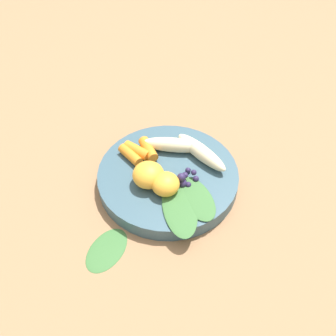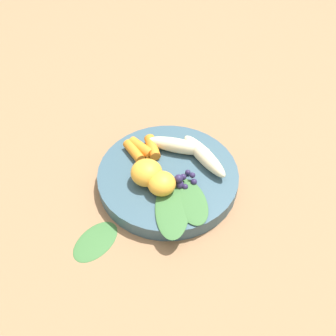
# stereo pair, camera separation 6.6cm
# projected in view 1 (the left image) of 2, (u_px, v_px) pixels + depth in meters

# --- Properties ---
(ground_plane) EXTENTS (2.40, 2.40, 0.00)m
(ground_plane) POSITION_uv_depth(u_px,v_px,m) (168.00, 182.00, 0.68)
(ground_plane) COLOR #99704C
(bowl) EXTENTS (0.25, 0.25, 0.03)m
(bowl) POSITION_uv_depth(u_px,v_px,m) (168.00, 177.00, 0.67)
(bowl) COLOR #385666
(bowl) RESTS_ON ground_plane
(banana_peeled_left) EXTENTS (0.10, 0.10, 0.03)m
(banana_peeled_left) POSITION_uv_depth(u_px,v_px,m) (174.00, 145.00, 0.69)
(banana_peeled_left) COLOR beige
(banana_peeled_left) RESTS_ON bowl
(banana_peeled_right) EXTENTS (0.03, 0.12, 0.03)m
(banana_peeled_right) POSITION_uv_depth(u_px,v_px,m) (201.00, 152.00, 0.68)
(banana_peeled_right) COLOR beige
(banana_peeled_right) RESTS_ON bowl
(orange_segment_near) EXTENTS (0.05, 0.05, 0.04)m
(orange_segment_near) POSITION_uv_depth(u_px,v_px,m) (165.00, 184.00, 0.62)
(orange_segment_near) COLOR #F4A833
(orange_segment_near) RESTS_ON bowl
(orange_segment_far) EXTENTS (0.05, 0.05, 0.04)m
(orange_segment_far) POSITION_uv_depth(u_px,v_px,m) (149.00, 175.00, 0.63)
(orange_segment_far) COLOR #F4A833
(orange_segment_far) RESTS_ON bowl
(carrot_front) EXTENTS (0.03, 0.05, 0.02)m
(carrot_front) POSITION_uv_depth(u_px,v_px,m) (146.00, 150.00, 0.69)
(carrot_front) COLOR orange
(carrot_front) RESTS_ON bowl
(carrot_mid_left) EXTENTS (0.03, 0.05, 0.02)m
(carrot_mid_left) POSITION_uv_depth(u_px,v_px,m) (137.00, 151.00, 0.69)
(carrot_mid_left) COLOR orange
(carrot_mid_left) RESTS_ON bowl
(carrot_mid_right) EXTENTS (0.02, 0.05, 0.02)m
(carrot_mid_right) POSITION_uv_depth(u_px,v_px,m) (130.00, 155.00, 0.68)
(carrot_mid_right) COLOR orange
(carrot_mid_right) RESTS_ON bowl
(blueberry_pile) EXTENTS (0.04, 0.04, 0.03)m
(blueberry_pile) POSITION_uv_depth(u_px,v_px,m) (184.00, 178.00, 0.64)
(blueberry_pile) COLOR #2D234C
(blueberry_pile) RESTS_ON bowl
(kale_leaf_left) EXTENTS (0.11, 0.14, 0.01)m
(kale_leaf_left) POSITION_uv_depth(u_px,v_px,m) (179.00, 206.00, 0.61)
(kale_leaf_left) COLOR #3D7038
(kale_leaf_left) RESTS_ON bowl
(kale_leaf_right) EXTENTS (0.08, 0.11, 0.01)m
(kale_leaf_right) POSITION_uv_depth(u_px,v_px,m) (195.00, 199.00, 0.62)
(kale_leaf_right) COLOR #3D7038
(kale_leaf_right) RESTS_ON bowl
(kale_leaf_stray) EXTENTS (0.10, 0.08, 0.01)m
(kale_leaf_stray) POSITION_uv_depth(u_px,v_px,m) (107.00, 249.00, 0.59)
(kale_leaf_stray) COLOR #3D7038
(kale_leaf_stray) RESTS_ON ground_plane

